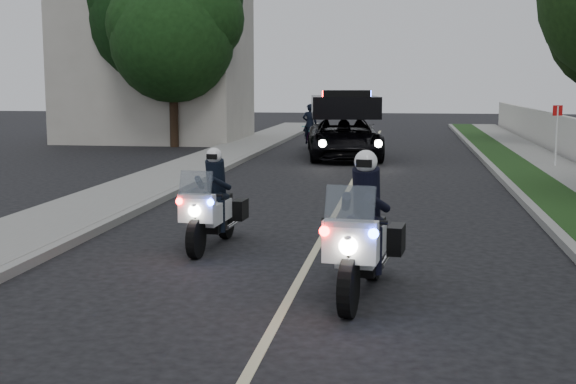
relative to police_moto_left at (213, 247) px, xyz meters
name	(u,v)px	position (x,y,z in m)	size (l,w,h in m)	color
ground	(279,317)	(1.72, -3.63, 0.00)	(120.00, 120.00, 0.00)	black
curb_right	(519,195)	(5.82, 6.37, 0.07)	(0.20, 60.00, 0.15)	gray
grass_verge	(550,196)	(6.52, 6.37, 0.08)	(1.20, 60.00, 0.16)	#193814
curb_left	(183,188)	(-2.38, 6.37, 0.07)	(0.20, 60.00, 0.15)	gray
sidewalk_left	(141,187)	(-3.48, 6.37, 0.08)	(2.00, 60.00, 0.16)	gray
building_far	(156,65)	(-8.28, 22.37, 3.50)	(8.00, 6.00, 7.00)	#A8A396
lane_marking	(345,195)	(1.72, 6.37, 0.00)	(0.12, 50.00, 0.01)	#BFB78C
police_moto_left	(213,247)	(0.00, 0.00, 0.00)	(0.68, 1.95, 1.66)	white
police_moto_right	(362,296)	(2.62, -2.57, 0.00)	(0.77, 2.21, 1.88)	silver
police_suv	(344,159)	(0.98, 15.25, 0.00)	(2.50, 5.39, 2.62)	black
bicycle	(310,149)	(-0.76, 19.25, 0.00)	(0.64, 1.84, 0.97)	black
cyclist	(310,149)	(-0.76, 19.25, 0.00)	(0.59, 0.39, 1.64)	black
sign_post	(555,171)	(7.72, 12.45, 0.00)	(0.33, 0.33, 2.09)	#9F120B
tree_left_near	(175,147)	(-6.50, 19.20, 0.00)	(5.16, 5.16, 8.60)	#163A13
tree_left_far	(164,143)	(-7.55, 21.01, 0.00)	(6.26, 6.26, 10.44)	black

